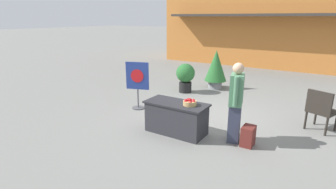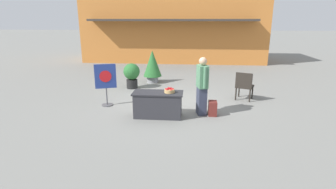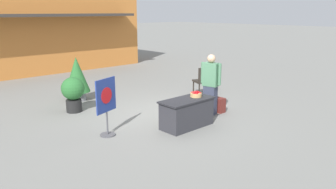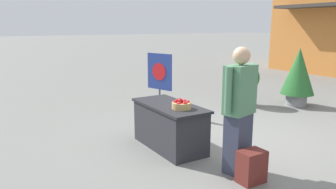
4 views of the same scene
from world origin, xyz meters
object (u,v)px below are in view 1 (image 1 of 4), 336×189
Objects in this scene: person_visitor at (236,102)px; potted_plant_near_left at (216,67)px; poster_board at (138,83)px; patio_chair at (321,108)px; display_table at (176,118)px; apple_basket at (190,102)px; potted_plant_near_right at (185,76)px; backpack at (248,136)px.

person_visitor is 1.19× the size of potted_plant_near_left.
patio_chair is at bearing 83.48° from poster_board.
patio_chair is at bearing -147.62° from person_visitor.
poster_board is (-1.79, 0.85, 0.41)m from display_table.
display_table is 4.27m from potted_plant_near_left.
apple_basket is 0.29× the size of potted_plant_near_right.
person_visitor is 4.04× the size of backpack.
potted_plant_near_left is at bearing 144.20° from poster_board.
potted_plant_near_right is at bearing 153.08° from poster_board.
potted_plant_near_left is at bearing 79.00° from patio_chair.
potted_plant_near_left is (-2.03, 3.88, -0.07)m from person_visitor.
poster_board is 2.30m from potted_plant_near_right.
apple_basket is at bearing 4.43° from person_visitor.
apple_basket is at bearing -169.07° from backpack.
potted_plant_near_right is at bearing 95.65° from patio_chair.
backpack is (0.33, -0.06, -0.66)m from person_visitor.
person_visitor reaches higher than display_table.
backpack is (1.25, 0.24, -0.58)m from apple_basket.
display_table is at bearing -64.72° from potted_plant_near_right.
potted_plant_near_right is (-4.23, 1.27, 0.03)m from patio_chair.
poster_board is at bearing -106.87° from potted_plant_near_left.
apple_basket is at bearing -59.91° from potted_plant_near_right.
apple_basket is (0.33, 0.00, 0.42)m from display_table.
potted_plant_near_left is at bearing 120.95° from backpack.
apple_basket is at bearing 0.44° from display_table.
poster_board reaches higher than patio_chair.
person_visitor is 0.73m from backpack.
patio_chair is at bearing 37.26° from apple_basket.
patio_chair is (2.76, 1.85, 0.19)m from display_table.
poster_board is at bearing -97.98° from potted_plant_near_right.
person_visitor is 1.66× the size of potted_plant_near_right.
poster_board reaches higher than apple_basket.
patio_chair reaches higher than display_table.
poster_board is (-3.04, 0.55, -0.10)m from person_visitor.
patio_chair is (1.51, 1.55, -0.31)m from person_visitor.
potted_plant_near_left is (-1.11, 4.17, 0.01)m from apple_basket.
backpack is 0.31× the size of poster_board.
display_table is 0.54m from apple_basket.
apple_basket is at bearing 49.37° from poster_board.
potted_plant_near_right is at bearing -59.40° from person_visitor.
apple_basket reaches higher than backpack.
backpack is (1.58, 0.24, -0.15)m from display_table.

